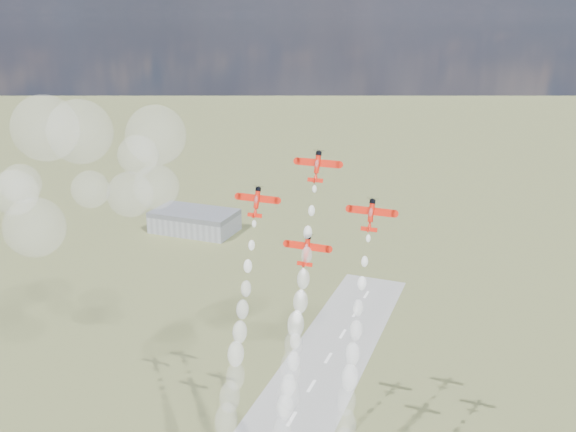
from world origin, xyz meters
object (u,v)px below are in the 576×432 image
at_px(plane_lead, 317,166).
at_px(plane_left, 257,201).
at_px(hangar, 195,221).
at_px(plane_slot, 307,249).
at_px(plane_right, 371,214).

relative_size(plane_lead, plane_left, 1.00).
distance_m(hangar, plane_lead, 238.48).
bearing_deg(hangar, plane_left, -55.80).
bearing_deg(plane_lead, plane_slot, -90.00).
bearing_deg(plane_slot, plane_left, 166.27).
height_order(plane_left, plane_slot, plane_left).
xyz_separation_m(plane_left, plane_slot, (14.05, -3.43, -9.22)).
distance_m(hangar, plane_right, 246.20).
distance_m(plane_lead, plane_right, 17.15).
bearing_deg(plane_lead, hangar, 127.70).
relative_size(hangar, plane_slot, 4.77).
bearing_deg(plane_slot, plane_right, 13.73).
bearing_deg(plane_slot, hangar, 126.64).
bearing_deg(hangar, plane_right, -50.09).
height_order(plane_lead, plane_left, plane_lead).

